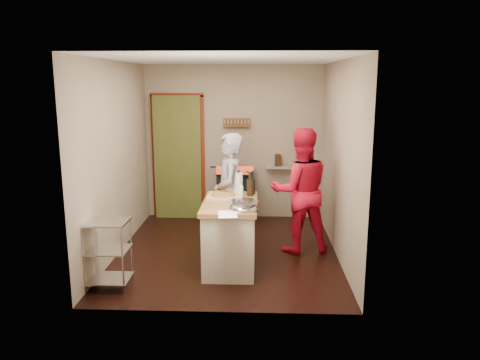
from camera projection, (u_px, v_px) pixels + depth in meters
name	position (u px, v px, depth m)	size (l,w,h in m)	color
floor	(227.00, 251.00, 6.52)	(3.50, 3.50, 0.00)	black
back_wall	(197.00, 152.00, 8.06)	(3.00, 0.44, 2.60)	tan
left_wall	(116.00, 159.00, 6.32)	(0.04, 3.50, 2.60)	tan
right_wall	(340.00, 160.00, 6.20)	(0.04, 3.50, 2.60)	tan
ceiling	(226.00, 59.00, 5.98)	(3.00, 3.50, 0.02)	white
stove	(236.00, 196.00, 7.82)	(0.60, 0.63, 1.00)	black
wire_shelving	(108.00, 251.00, 5.31)	(0.48, 0.40, 0.80)	silver
island	(231.00, 232.00, 5.90)	(0.69, 1.30, 1.17)	beige
person_stripe	(229.00, 195.00, 6.31)	(0.60, 0.40, 1.65)	#BBBABF
person_red	(300.00, 191.00, 6.39)	(0.84, 0.65, 1.72)	red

